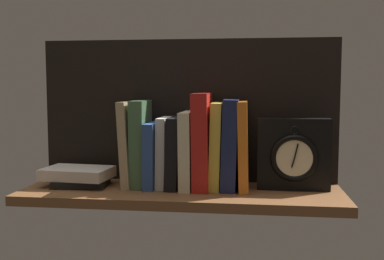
{
  "coord_description": "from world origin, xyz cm",
  "views": [
    {
      "loc": [
        18.25,
        -118.03,
        26.87
      ],
      "look_at": [
        2.37,
        3.64,
        15.53
      ],
      "focal_mm": 43.04,
      "sensor_mm": 36.0,
      "label": 1
    }
  ],
  "objects_px": {
    "book_tan_shortstories": "(129,144)",
    "book_white_catcher": "(164,152)",
    "book_red_requiem": "(202,141)",
    "book_green_romantic": "(141,143)",
    "book_orange_pandolfini": "(243,145)",
    "book_cream_twain": "(188,150)",
    "book_blue_modern": "(153,154)",
    "book_yellow_seinlanguage": "(216,146)",
    "framed_clock": "(294,155)",
    "book_stack_side": "(79,176)",
    "book_navy_bierce": "(230,144)",
    "book_black_skeptic": "(175,152)"
  },
  "relations": [
    {
      "from": "book_tan_shortstories",
      "to": "book_orange_pandolfini",
      "type": "bearing_deg",
      "value": 0.0
    },
    {
      "from": "book_black_skeptic",
      "to": "framed_clock",
      "type": "bearing_deg",
      "value": 0.72
    },
    {
      "from": "framed_clock",
      "to": "book_orange_pandolfini",
      "type": "bearing_deg",
      "value": -178.29
    },
    {
      "from": "book_navy_bierce",
      "to": "book_stack_side",
      "type": "height_order",
      "value": "book_navy_bierce"
    },
    {
      "from": "book_navy_bierce",
      "to": "framed_clock",
      "type": "height_order",
      "value": "book_navy_bierce"
    },
    {
      "from": "book_tan_shortstories",
      "to": "book_blue_modern",
      "type": "distance_m",
      "value": 0.07
    },
    {
      "from": "book_green_romantic",
      "to": "book_orange_pandolfini",
      "type": "bearing_deg",
      "value": 0.0
    },
    {
      "from": "book_tan_shortstories",
      "to": "book_navy_bierce",
      "type": "relative_size",
      "value": 0.97
    },
    {
      "from": "book_white_catcher",
      "to": "book_yellow_seinlanguage",
      "type": "relative_size",
      "value": 0.82
    },
    {
      "from": "book_tan_shortstories",
      "to": "book_orange_pandolfini",
      "type": "height_order",
      "value": "book_orange_pandolfini"
    },
    {
      "from": "book_white_catcher",
      "to": "framed_clock",
      "type": "relative_size",
      "value": 1.0
    },
    {
      "from": "book_blue_modern",
      "to": "book_green_romantic",
      "type": "bearing_deg",
      "value": 180.0
    },
    {
      "from": "book_black_skeptic",
      "to": "book_green_romantic",
      "type": "bearing_deg",
      "value": 180.0
    },
    {
      "from": "book_stack_side",
      "to": "book_orange_pandolfini",
      "type": "bearing_deg",
      "value": 2.88
    },
    {
      "from": "book_cream_twain",
      "to": "book_red_requiem",
      "type": "distance_m",
      "value": 0.05
    },
    {
      "from": "book_black_skeptic",
      "to": "book_cream_twain",
      "type": "xyz_separation_m",
      "value": [
        0.03,
        0.0,
        0.01
      ]
    },
    {
      "from": "book_cream_twain",
      "to": "book_stack_side",
      "type": "height_order",
      "value": "book_cream_twain"
    },
    {
      "from": "book_tan_shortstories",
      "to": "book_stack_side",
      "type": "bearing_deg",
      "value": -170.63
    },
    {
      "from": "book_orange_pandolfini",
      "to": "book_cream_twain",
      "type": "bearing_deg",
      "value": 180.0
    },
    {
      "from": "book_red_requiem",
      "to": "book_stack_side",
      "type": "bearing_deg",
      "value": -176.2
    },
    {
      "from": "book_yellow_seinlanguage",
      "to": "book_red_requiem",
      "type": "bearing_deg",
      "value": 180.0
    },
    {
      "from": "book_tan_shortstories",
      "to": "book_orange_pandolfini",
      "type": "xyz_separation_m",
      "value": [
        0.31,
        0.0,
        0.0
      ]
    },
    {
      "from": "book_blue_modern",
      "to": "book_navy_bierce",
      "type": "bearing_deg",
      "value": 0.0
    },
    {
      "from": "book_tan_shortstories",
      "to": "book_green_romantic",
      "type": "xyz_separation_m",
      "value": [
        0.03,
        0.0,
        0.0
      ]
    },
    {
      "from": "framed_clock",
      "to": "book_navy_bierce",
      "type": "bearing_deg",
      "value": -178.65
    },
    {
      "from": "book_green_romantic",
      "to": "book_yellow_seinlanguage",
      "type": "height_order",
      "value": "book_green_romantic"
    },
    {
      "from": "book_white_catcher",
      "to": "book_cream_twain",
      "type": "bearing_deg",
      "value": 0.0
    },
    {
      "from": "book_white_catcher",
      "to": "book_red_requiem",
      "type": "xyz_separation_m",
      "value": [
        0.11,
        0.0,
        0.03
      ]
    },
    {
      "from": "book_orange_pandolfini",
      "to": "book_white_catcher",
      "type": "bearing_deg",
      "value": 180.0
    },
    {
      "from": "book_yellow_seinlanguage",
      "to": "book_stack_side",
      "type": "bearing_deg",
      "value": -176.58
    },
    {
      "from": "book_tan_shortstories",
      "to": "book_red_requiem",
      "type": "bearing_deg",
      "value": 0.0
    },
    {
      "from": "framed_clock",
      "to": "book_white_catcher",
      "type": "bearing_deg",
      "value": -179.35
    },
    {
      "from": "book_tan_shortstories",
      "to": "book_blue_modern",
      "type": "height_order",
      "value": "book_tan_shortstories"
    },
    {
      "from": "framed_clock",
      "to": "book_red_requiem",
      "type": "bearing_deg",
      "value": -179.07
    },
    {
      "from": "book_yellow_seinlanguage",
      "to": "book_tan_shortstories",
      "type": "bearing_deg",
      "value": 180.0
    },
    {
      "from": "book_white_catcher",
      "to": "book_red_requiem",
      "type": "relative_size",
      "value": 0.74
    },
    {
      "from": "book_stack_side",
      "to": "book_yellow_seinlanguage",
      "type": "bearing_deg",
      "value": 3.42
    },
    {
      "from": "book_black_skeptic",
      "to": "framed_clock",
      "type": "xyz_separation_m",
      "value": [
        0.31,
        0.0,
        -0.0
      ]
    },
    {
      "from": "book_tan_shortstories",
      "to": "book_white_catcher",
      "type": "bearing_deg",
      "value": 0.0
    },
    {
      "from": "book_tan_shortstories",
      "to": "book_red_requiem",
      "type": "distance_m",
      "value": 0.2
    },
    {
      "from": "book_yellow_seinlanguage",
      "to": "book_orange_pandolfini",
      "type": "xyz_separation_m",
      "value": [
        0.07,
        0.0,
        0.0
      ]
    },
    {
      "from": "book_cream_twain",
      "to": "framed_clock",
      "type": "height_order",
      "value": "book_cream_twain"
    },
    {
      "from": "framed_clock",
      "to": "book_green_romantic",
      "type": "bearing_deg",
      "value": -179.45
    },
    {
      "from": "book_white_catcher",
      "to": "book_red_requiem",
      "type": "height_order",
      "value": "book_red_requiem"
    },
    {
      "from": "book_green_romantic",
      "to": "book_yellow_seinlanguage",
      "type": "relative_size",
      "value": 1.02
    },
    {
      "from": "book_tan_shortstories",
      "to": "framed_clock",
      "type": "bearing_deg",
      "value": 0.51
    },
    {
      "from": "book_navy_bierce",
      "to": "book_orange_pandolfini",
      "type": "bearing_deg",
      "value": 0.0
    },
    {
      "from": "book_black_skeptic",
      "to": "book_cream_twain",
      "type": "distance_m",
      "value": 0.04
    },
    {
      "from": "book_blue_modern",
      "to": "book_white_catcher",
      "type": "relative_size",
      "value": 0.93
    },
    {
      "from": "book_blue_modern",
      "to": "book_red_requiem",
      "type": "relative_size",
      "value": 0.69
    }
  ]
}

